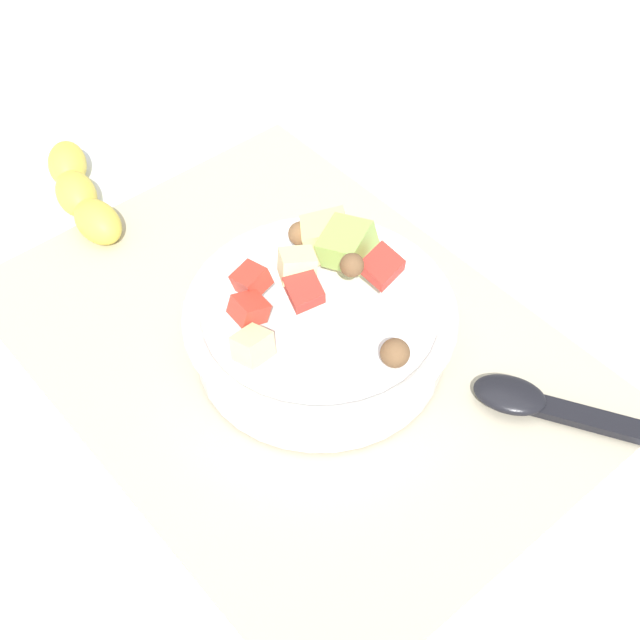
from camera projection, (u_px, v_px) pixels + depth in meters
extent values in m
plane|color=silver|center=(294.00, 349.00, 0.74)|extent=(2.40, 2.40, 0.00)
cube|color=#BCB299|center=(294.00, 347.00, 0.73)|extent=(0.48, 0.35, 0.01)
cylinder|color=white|center=(320.00, 332.00, 0.71)|extent=(0.20, 0.20, 0.05)
torus|color=white|center=(320.00, 312.00, 0.69)|extent=(0.21, 0.21, 0.02)
cube|color=#BC3828|center=(247.00, 306.00, 0.66)|extent=(0.02, 0.03, 0.02)
cube|color=#9EC656|center=(346.00, 243.00, 0.70)|extent=(0.05, 0.05, 0.04)
sphere|color=brown|center=(395.00, 353.00, 0.65)|extent=(0.03, 0.03, 0.03)
cube|color=#BC3828|center=(251.00, 280.00, 0.68)|extent=(0.03, 0.03, 0.02)
cube|color=beige|center=(300.00, 264.00, 0.66)|extent=(0.03, 0.04, 0.03)
cube|color=#E5D684|center=(327.00, 236.00, 0.71)|extent=(0.05, 0.05, 0.04)
cube|color=red|center=(304.00, 290.00, 0.65)|extent=(0.03, 0.03, 0.03)
cube|color=red|center=(382.00, 267.00, 0.68)|extent=(0.03, 0.03, 0.03)
sphere|color=brown|center=(352.00, 265.00, 0.67)|extent=(0.02, 0.03, 0.02)
sphere|color=brown|center=(300.00, 234.00, 0.72)|extent=(0.03, 0.02, 0.03)
cube|color=beige|center=(252.00, 346.00, 0.65)|extent=(0.03, 0.03, 0.03)
ellipsoid|color=black|center=(510.00, 395.00, 0.69)|extent=(0.07, 0.06, 0.01)
ellipsoid|color=yellow|center=(67.00, 164.00, 0.87)|extent=(0.07, 0.06, 0.04)
ellipsoid|color=yellow|center=(76.00, 194.00, 0.84)|extent=(0.06, 0.05, 0.04)
ellipsoid|color=yellow|center=(98.00, 222.00, 0.81)|extent=(0.06, 0.04, 0.04)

